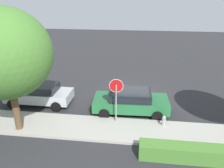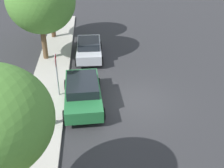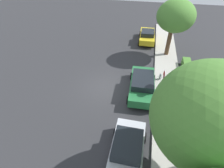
% 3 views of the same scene
% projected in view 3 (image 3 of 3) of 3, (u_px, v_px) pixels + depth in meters
% --- Properties ---
extents(ground_plane, '(60.00, 60.00, 0.00)m').
position_uv_depth(ground_plane, '(107.00, 87.00, 14.68)').
color(ground_plane, '#2D2D30').
extents(sidewalk_curb, '(32.00, 2.25, 0.14)m').
position_uv_depth(sidewalk_curb, '(168.00, 95.00, 13.82)').
color(sidewalk_curb, '#B2ADA3').
rests_on(sidewalk_curb, ground_plane).
extents(stop_sign, '(0.76, 0.08, 2.70)m').
position_uv_depth(stop_sign, '(163.00, 81.00, 12.27)').
color(stop_sign, gray).
rests_on(stop_sign, ground_plane).
extents(parked_car_green, '(4.61, 2.24, 1.43)m').
position_uv_depth(parked_car_green, '(142.00, 84.00, 13.75)').
color(parked_car_green, '#236B38').
rests_on(parked_car_green, ground_plane).
extents(parked_car_silver, '(4.28, 1.95, 1.41)m').
position_uv_depth(parked_car_silver, '(127.00, 153.00, 9.22)').
color(parked_car_silver, silver).
rests_on(parked_car_silver, ground_plane).
extents(parked_car_yellow, '(4.31, 2.04, 1.42)m').
position_uv_depth(parked_car_yellow, '(147.00, 36.00, 21.34)').
color(parked_car_yellow, yellow).
rests_on(parked_car_yellow, ground_plane).
extents(street_tree_mid_block, '(3.60, 3.60, 5.66)m').
position_uv_depth(street_tree_mid_block, '(176.00, 16.00, 16.49)').
color(street_tree_mid_block, '#513823').
rests_on(street_tree_mid_block, ground_plane).
extents(street_tree_far, '(4.54, 4.54, 6.43)m').
position_uv_depth(street_tree_far, '(210.00, 117.00, 6.60)').
color(street_tree_far, brown).
rests_on(street_tree_far, ground_plane).
extents(fire_hydrant, '(0.30, 0.22, 0.72)m').
position_uv_depth(fire_hydrant, '(160.00, 77.00, 15.21)').
color(fire_hydrant, '#A5A5A8').
rests_on(fire_hydrant, ground_plane).
extents(front_yard_hedge, '(4.73, 0.72, 0.75)m').
position_uv_depth(front_yard_hedge, '(189.00, 73.00, 15.60)').
color(front_yard_hedge, '#4C8433').
rests_on(front_yard_hedge, ground_plane).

